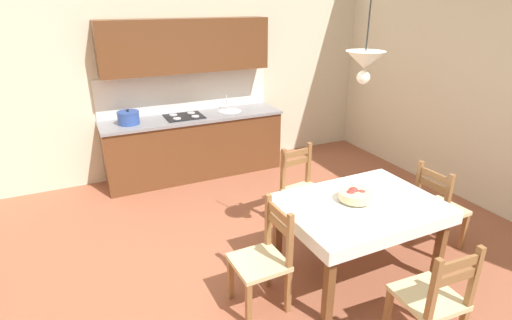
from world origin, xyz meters
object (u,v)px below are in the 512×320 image
Objects in this scene: dining_chair_tv_side at (263,260)px; pendant_lamp at (365,61)px; kitchen_cabinetry at (192,118)px; dining_chair_kitchen_side at (303,190)px; fruit_bowl at (355,195)px; dining_chair_window_side at (438,209)px; dining_chair_camera_side at (433,299)px; dining_table at (359,214)px.

pendant_lamp is (0.97, 0.14, 1.53)m from dining_chair_tv_side.
pendant_lamp reaches higher than kitchen_cabinetry.
dining_chair_kitchen_side is at bearing 89.94° from pendant_lamp.
dining_chair_kitchen_side is (0.67, -1.95, -0.41)m from kitchen_cabinetry.
kitchen_cabinetry is 8.48× the size of fruit_bowl.
dining_chair_tv_side is at bearing -171.80° from pendant_lamp.
dining_chair_window_side is at bearing -2.46° from fruit_bowl.
dining_chair_camera_side and dining_chair_tv_side have the same top height.
kitchen_cabinetry reaches higher than dining_chair_camera_side.
dining_table is 0.19m from fruit_bowl.
dining_chair_window_side is at bearing 40.37° from dining_chair_camera_side.
pendant_lamp is (0.00, 0.14, 1.34)m from dining_table.
fruit_bowl is at bearing -77.47° from kitchen_cabinetry.
kitchen_cabinetry is 3.92m from dining_chair_camera_side.
dining_chair_kitchen_side reaches higher than dining_table.
dining_chair_camera_side is 1.29m from dining_chair_tv_side.
pendant_lamp reaches higher than dining_chair_kitchen_side.
dining_chair_tv_side is (-0.30, -2.92, -0.41)m from kitchen_cabinetry.
pendant_lamp is at bearing -90.06° from dining_chair_kitchen_side.
dining_chair_window_side is 3.10× the size of fruit_bowl.
dining_chair_camera_side is 1.16× the size of pendant_lamp.
kitchen_cabinetry is at bearing 120.25° from dining_chair_window_side.
dining_table is at bearing -56.25° from fruit_bowl.
kitchen_cabinetry is at bearing 109.06° from dining_chair_kitchen_side.
kitchen_cabinetry is 2.74× the size of dining_chair_camera_side.
kitchen_cabinetry is 3.00m from dining_table.
dining_chair_window_side is 2.00m from dining_chair_tv_side.
fruit_bowl is at bearing 3.04° from dining_chair_tv_side.
fruit_bowl is (-0.04, -0.92, 0.37)m from dining_chair_kitchen_side.
fruit_bowl is 1.16m from pendant_lamp.
dining_chair_window_side is 1.85m from pendant_lamp.
dining_chair_camera_side is 1.46m from dining_chair_window_side.
kitchen_cabinetry is 1.80× the size of dining_table.
kitchen_cabinetry reaches higher than fruit_bowl.
dining_table is at bearing -77.08° from kitchen_cabinetry.
dining_table is 1.35m from pendant_lamp.
dining_chair_camera_side is 1.00× the size of dining_chair_window_side.
dining_chair_kitchen_side is 1.16× the size of pendant_lamp.
dining_table is 0.98m from dining_chair_kitchen_side.
dining_chair_tv_side is at bearing -179.86° from dining_table.
fruit_bowl is at bearing 123.75° from dining_table.
dining_table is 1.52× the size of dining_chair_kitchen_side.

